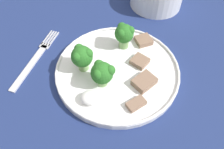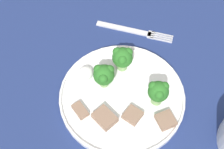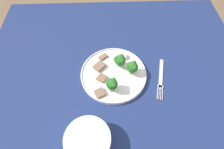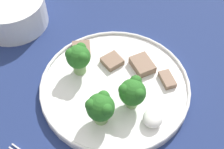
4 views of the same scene
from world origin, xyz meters
name	(u,v)px [view 4 (image 4 of 4)]	position (x,y,z in m)	size (l,w,h in m)	color
table	(93,114)	(0.00, 0.00, 0.67)	(1.17, 1.12, 0.77)	navy
dinner_plate	(115,86)	(0.01, -0.04, 0.78)	(0.28, 0.28, 0.02)	white
cream_bowl	(12,12)	(0.11, 0.23, 0.80)	(0.15, 0.15, 0.06)	white
broccoli_floret_near_rim_left	(100,107)	(-0.06, -0.05, 0.82)	(0.05, 0.05, 0.06)	#7FA866
broccoli_floret_center_left	(132,92)	(-0.02, -0.09, 0.82)	(0.05, 0.05, 0.06)	#7FA866
broccoli_floret_back_left	(78,57)	(0.02, 0.03, 0.82)	(0.05, 0.04, 0.06)	#7FA866
meat_slice_front_slice	(112,61)	(0.06, -0.02, 0.79)	(0.05, 0.05, 0.01)	#846651
meat_slice_middle_slice	(142,65)	(0.07, -0.08, 0.79)	(0.06, 0.06, 0.02)	#846651
meat_slice_rear_slice	(81,49)	(0.07, 0.05, 0.79)	(0.05, 0.05, 0.01)	#846651
meat_slice_edge_slice	(167,79)	(0.06, -0.13, 0.79)	(0.04, 0.04, 0.01)	#846651
sauce_dollop	(153,118)	(-0.04, -0.13, 0.79)	(0.04, 0.03, 0.02)	white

